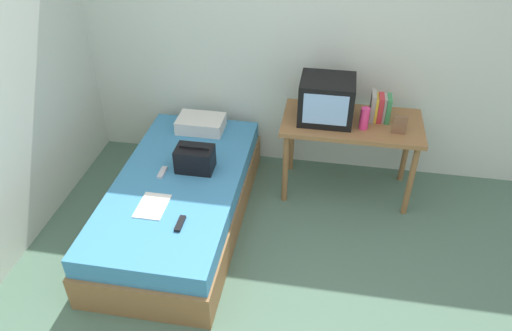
# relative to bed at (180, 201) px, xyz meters

# --- Properties ---
(ground_plane) EXTENTS (8.00, 8.00, 0.00)m
(ground_plane) POSITION_rel_bed_xyz_m (0.83, -0.88, -0.22)
(ground_plane) COLOR #4C6B56
(wall_back) EXTENTS (5.20, 0.10, 2.60)m
(wall_back) POSITION_rel_bed_xyz_m (0.83, 1.12, 1.08)
(wall_back) COLOR silver
(wall_back) RESTS_ON ground
(bed) EXTENTS (1.00, 2.00, 0.45)m
(bed) POSITION_rel_bed_xyz_m (0.00, 0.00, 0.00)
(bed) COLOR olive
(bed) RESTS_ON ground
(desk) EXTENTS (1.16, 0.60, 0.72)m
(desk) POSITION_rel_bed_xyz_m (1.33, 0.68, 0.41)
(desk) COLOR olive
(desk) RESTS_ON ground
(tv) EXTENTS (0.44, 0.39, 0.36)m
(tv) POSITION_rel_bed_xyz_m (1.10, 0.68, 0.68)
(tv) COLOR black
(tv) RESTS_ON desk
(water_bottle) EXTENTS (0.07, 0.07, 0.18)m
(water_bottle) POSITION_rel_bed_xyz_m (1.42, 0.58, 0.59)
(water_bottle) COLOR #E53372
(water_bottle) RESTS_ON desk
(book_row) EXTENTS (0.16, 0.17, 0.24)m
(book_row) POSITION_rel_bed_xyz_m (1.54, 0.74, 0.61)
(book_row) COLOR gray
(book_row) RESTS_ON desk
(picture_frame) EXTENTS (0.11, 0.02, 0.16)m
(picture_frame) POSITION_rel_bed_xyz_m (1.69, 0.55, 0.58)
(picture_frame) COLOR brown
(picture_frame) RESTS_ON desk
(pillow) EXTENTS (0.42, 0.28, 0.12)m
(pillow) POSITION_rel_bed_xyz_m (-0.01, 0.76, 0.29)
(pillow) COLOR silver
(pillow) RESTS_ON bed
(handbag) EXTENTS (0.30, 0.20, 0.22)m
(handbag) POSITION_rel_bed_xyz_m (0.11, 0.16, 0.33)
(handbag) COLOR black
(handbag) RESTS_ON bed
(magazine) EXTENTS (0.21, 0.29, 0.01)m
(magazine) POSITION_rel_bed_xyz_m (-0.08, -0.35, 0.23)
(magazine) COLOR white
(magazine) RESTS_ON bed
(remote_dark) EXTENTS (0.04, 0.16, 0.02)m
(remote_dark) POSITION_rel_bed_xyz_m (0.18, -0.50, 0.24)
(remote_dark) COLOR black
(remote_dark) RESTS_ON bed
(remote_silver) EXTENTS (0.04, 0.14, 0.02)m
(remote_silver) POSITION_rel_bed_xyz_m (-0.14, 0.05, 0.24)
(remote_silver) COLOR #B7B7BC
(remote_silver) RESTS_ON bed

